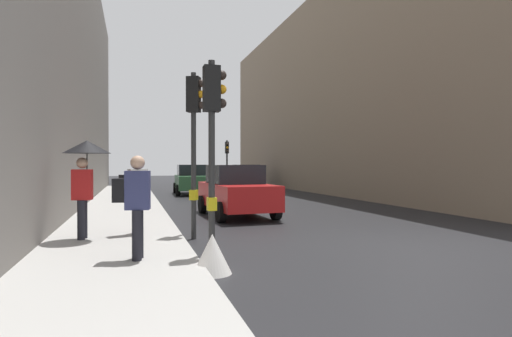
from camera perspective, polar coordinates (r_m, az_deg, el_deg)
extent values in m
plane|color=black|center=(9.92, 21.31, -9.81)|extent=(120.00, 120.00, 0.00)
cube|color=#A8A5A0|center=(13.82, -17.85, -6.53)|extent=(2.92, 40.00, 0.16)
cube|color=gray|center=(30.84, 17.11, 8.79)|extent=(12.00, 34.34, 12.42)
cylinder|color=#2D2D2D|center=(10.14, -8.44, 1.70)|extent=(0.12, 0.12, 3.96)
cube|color=black|center=(10.28, -8.45, 9.87)|extent=(0.38, 0.35, 0.84)
cube|color=yellow|center=(10.17, -8.43, -3.56)|extent=(0.23, 0.25, 0.24)
sphere|color=#2D231E|center=(10.26, -7.43, 11.36)|extent=(0.18, 0.18, 0.18)
sphere|color=orange|center=(10.22, -7.43, 9.93)|extent=(0.18, 0.18, 0.18)
sphere|color=#2D231E|center=(10.18, -7.43, 8.49)|extent=(0.18, 0.18, 0.18)
cylinder|color=#2D2D2D|center=(7.79, -6.02, 1.04)|extent=(0.12, 0.12, 3.69)
cube|color=black|center=(7.91, -6.03, 10.67)|extent=(0.30, 0.24, 0.84)
cube|color=yellow|center=(7.83, -6.01, -4.79)|extent=(0.16, 0.20, 0.24)
sphere|color=#2D231E|center=(8.00, -4.66, 12.46)|extent=(0.18, 0.18, 0.18)
sphere|color=orange|center=(7.95, -4.66, 10.63)|extent=(0.18, 0.18, 0.18)
sphere|color=#2D231E|center=(7.91, -4.66, 8.77)|extent=(0.18, 0.18, 0.18)
cylinder|color=#2D2D2D|center=(30.23, -3.95, 0.51)|extent=(0.12, 0.12, 3.50)
cube|color=black|center=(30.25, -3.95, 2.84)|extent=(0.25, 0.31, 0.84)
cube|color=yellow|center=(30.24, -3.95, -0.82)|extent=(0.20, 0.16, 0.24)
sphere|color=#2D231E|center=(30.08, -3.89, 3.35)|extent=(0.18, 0.18, 0.18)
sphere|color=orange|center=(30.07, -3.89, 2.85)|extent=(0.18, 0.18, 0.18)
sphere|color=#2D231E|center=(30.06, -3.88, 2.36)|extent=(0.18, 0.18, 0.18)
cube|color=red|center=(14.45, -2.64, -3.64)|extent=(2.01, 4.29, 0.80)
cube|color=black|center=(14.66, -2.93, -0.76)|extent=(1.70, 2.08, 0.64)
cylinder|color=black|center=(13.52, 2.69, -5.64)|extent=(0.25, 0.65, 0.64)
cylinder|color=black|center=(12.95, -4.76, -5.91)|extent=(0.25, 0.65, 0.64)
cylinder|color=black|center=(16.04, -0.94, -4.66)|extent=(0.25, 0.65, 0.64)
cylinder|color=black|center=(15.57, -7.26, -4.82)|extent=(0.25, 0.65, 0.64)
cube|color=navy|center=(33.11, -1.50, -1.27)|extent=(2.05, 4.30, 0.80)
cube|color=black|center=(32.86, -1.37, -0.03)|extent=(1.72, 2.09, 0.64)
cylinder|color=black|center=(34.15, -3.65, -1.89)|extent=(0.26, 0.65, 0.64)
cylinder|color=black|center=(34.69, -0.80, -1.85)|extent=(0.26, 0.65, 0.64)
cylinder|color=black|center=(31.57, -2.28, -2.09)|extent=(0.26, 0.65, 0.64)
cylinder|color=black|center=(32.16, 0.78, -2.04)|extent=(0.26, 0.65, 0.64)
cube|color=#2D6038|center=(25.31, -8.67, -1.84)|extent=(1.97, 4.27, 0.80)
cube|color=black|center=(25.54, -8.72, -0.21)|extent=(1.68, 2.06, 0.64)
cylinder|color=black|center=(24.10, -6.23, -2.91)|extent=(0.25, 0.65, 0.64)
cylinder|color=black|center=(23.92, -10.51, -2.94)|extent=(0.25, 0.65, 0.64)
cylinder|color=black|center=(26.77, -7.02, -2.57)|extent=(0.25, 0.65, 0.64)
cylinder|color=black|center=(26.61, -10.87, -2.59)|extent=(0.25, 0.65, 0.64)
cylinder|color=black|center=(10.04, -22.29, -6.31)|extent=(0.16, 0.16, 0.85)
cylinder|color=black|center=(9.85, -22.57, -6.45)|extent=(0.16, 0.16, 0.85)
cube|color=red|center=(9.88, -22.45, -2.03)|extent=(0.43, 0.31, 0.66)
sphere|color=tan|center=(9.87, -22.46, 0.70)|extent=(0.24, 0.24, 0.24)
cylinder|color=black|center=(9.85, -21.89, -0.58)|extent=(0.02, 0.02, 0.90)
cone|color=black|center=(9.85, -21.90, 2.74)|extent=(1.00, 1.00, 0.28)
cylinder|color=black|center=(7.63, -15.58, -8.46)|extent=(0.16, 0.16, 0.85)
cylinder|color=black|center=(7.44, -15.83, -8.70)|extent=(0.16, 0.16, 0.85)
cube|color=navy|center=(7.46, -15.72, -2.84)|extent=(0.44, 0.32, 0.66)
sphere|color=tan|center=(7.44, -15.73, 0.78)|extent=(0.24, 0.24, 0.24)
cube|color=black|center=(7.51, -17.98, -2.82)|extent=(0.24, 0.31, 0.40)
cylinder|color=black|center=(10.38, -15.89, -6.07)|extent=(0.16, 0.16, 0.85)
cylinder|color=black|center=(10.19, -15.51, -6.19)|extent=(0.16, 0.16, 0.85)
cube|color=silver|center=(10.22, -15.71, -1.92)|extent=(0.46, 0.38, 0.66)
sphere|color=tan|center=(10.21, -15.72, 0.71)|extent=(0.24, 0.24, 0.24)
cube|color=black|center=(10.13, -17.31, -1.95)|extent=(0.28, 0.33, 0.40)
cone|color=silver|center=(7.02, -5.94, -11.40)|extent=(0.64, 0.64, 0.65)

